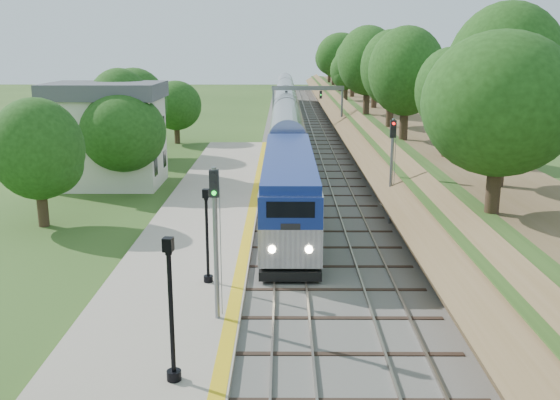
{
  "coord_description": "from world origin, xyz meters",
  "views": [
    {
      "loc": [
        -0.32,
        -18.13,
        10.78
      ],
      "look_at": [
        -0.5,
        13.92,
        2.8
      ],
      "focal_mm": 40.0,
      "sensor_mm": 36.0,
      "label": 1
    }
  ],
  "objects_px": {
    "lamppost_far": "(207,241)",
    "station_building": "(108,134)",
    "signal_platform": "(215,227)",
    "signal_farside": "(392,160)",
    "signal_gantry": "(308,98)",
    "lamppost_mid": "(171,318)",
    "train": "(286,118)"
  },
  "relations": [
    {
      "from": "train",
      "to": "lamppost_far",
      "type": "xyz_separation_m",
      "value": [
        -3.71,
        -48.85,
        0.05
      ]
    },
    {
      "from": "train",
      "to": "signal_gantry",
      "type": "bearing_deg",
      "value": -41.21
    },
    {
      "from": "lamppost_far",
      "to": "signal_platform",
      "type": "height_order",
      "value": "signal_platform"
    },
    {
      "from": "station_building",
      "to": "train",
      "type": "bearing_deg",
      "value": 62.73
    },
    {
      "from": "signal_gantry",
      "to": "train",
      "type": "bearing_deg",
      "value": 138.79
    },
    {
      "from": "signal_platform",
      "to": "signal_farside",
      "type": "distance_m",
      "value": 16.99
    },
    {
      "from": "train",
      "to": "lamppost_mid",
      "type": "xyz_separation_m",
      "value": [
        -3.81,
        -57.36,
        0.25
      ]
    },
    {
      "from": "signal_platform",
      "to": "signal_farside",
      "type": "height_order",
      "value": "signal_farside"
    },
    {
      "from": "lamppost_mid",
      "to": "signal_farside",
      "type": "bearing_deg",
      "value": 62.27
    },
    {
      "from": "station_building",
      "to": "signal_farside",
      "type": "distance_m",
      "value": 23.08
    },
    {
      "from": "signal_gantry",
      "to": "signal_farside",
      "type": "xyz_separation_m",
      "value": [
        3.73,
        -36.16,
        -0.76
      ]
    },
    {
      "from": "lamppost_far",
      "to": "signal_farside",
      "type": "relative_size",
      "value": 0.67
    },
    {
      "from": "lamppost_far",
      "to": "lamppost_mid",
      "type": "bearing_deg",
      "value": -90.65
    },
    {
      "from": "station_building",
      "to": "signal_platform",
      "type": "distance_m",
      "value": 27.82
    },
    {
      "from": "train",
      "to": "signal_platform",
      "type": "height_order",
      "value": "signal_platform"
    },
    {
      "from": "station_building",
      "to": "lamppost_mid",
      "type": "height_order",
      "value": "station_building"
    },
    {
      "from": "lamppost_mid",
      "to": "signal_gantry",
      "type": "bearing_deg",
      "value": 83.51
    },
    {
      "from": "signal_platform",
      "to": "lamppost_far",
      "type": "bearing_deg",
      "value": 101.99
    },
    {
      "from": "signal_gantry",
      "to": "train",
      "type": "distance_m",
      "value": 4.17
    },
    {
      "from": "signal_farside",
      "to": "lamppost_mid",
      "type": "bearing_deg",
      "value": -117.73
    },
    {
      "from": "lamppost_mid",
      "to": "signal_farside",
      "type": "height_order",
      "value": "signal_farside"
    },
    {
      "from": "train",
      "to": "lamppost_mid",
      "type": "bearing_deg",
      "value": -93.8
    },
    {
      "from": "lamppost_far",
      "to": "signal_farside",
      "type": "xyz_separation_m",
      "value": [
        9.91,
        10.52,
        1.76
      ]
    },
    {
      "from": "station_building",
      "to": "lamppost_far",
      "type": "xyz_separation_m",
      "value": [
        10.29,
        -21.69,
        -1.79
      ]
    },
    {
      "from": "signal_gantry",
      "to": "lamppost_far",
      "type": "xyz_separation_m",
      "value": [
        -6.18,
        -46.69,
        -2.52
      ]
    },
    {
      "from": "lamppost_mid",
      "to": "signal_platform",
      "type": "distance_m",
      "value": 5.03
    },
    {
      "from": "signal_platform",
      "to": "signal_farside",
      "type": "bearing_deg",
      "value": 57.61
    },
    {
      "from": "signal_gantry",
      "to": "lamppost_mid",
      "type": "relative_size",
      "value": 1.77
    },
    {
      "from": "lamppost_mid",
      "to": "signal_platform",
      "type": "xyz_separation_m",
      "value": [
        0.91,
        4.69,
        1.58
      ]
    },
    {
      "from": "lamppost_far",
      "to": "station_building",
      "type": "bearing_deg",
      "value": 115.37
    },
    {
      "from": "station_building",
      "to": "signal_farside",
      "type": "height_order",
      "value": "station_building"
    },
    {
      "from": "signal_gantry",
      "to": "signal_farside",
      "type": "distance_m",
      "value": 36.36
    }
  ]
}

